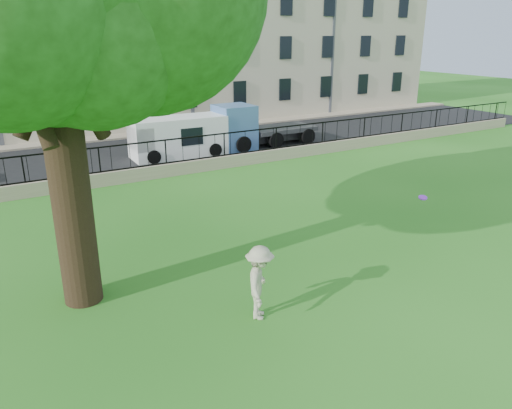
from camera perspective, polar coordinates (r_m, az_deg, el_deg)
ground at (r=13.70m, az=8.45°, el=-8.79°), size 120.00×120.00×0.00m
retaining_wall at (r=23.46m, az=-10.15°, el=3.91°), size 50.00×0.40×0.60m
iron_railing at (r=23.25m, az=-10.27°, el=5.94°), size 50.00×0.05×1.13m
street at (r=27.86m, az=-13.59°, el=5.47°), size 60.00×9.00×0.01m
sidewalk at (r=32.75m, az=-16.39°, el=7.34°), size 60.00×1.40×0.12m
building_row at (r=37.66m, az=-19.79°, el=19.01°), size 56.40×10.40×13.80m
man at (r=11.64m, az=0.43°, el=-8.92°), size 1.22×1.33×1.80m
frisbee at (r=16.13m, az=18.53°, el=0.76°), size 0.28×0.27×0.12m
white_van at (r=27.08m, az=-8.86°, el=7.66°), size 5.05×2.12×2.09m
blue_truck at (r=29.40m, az=0.91°, el=9.17°), size 5.90×2.10×2.47m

